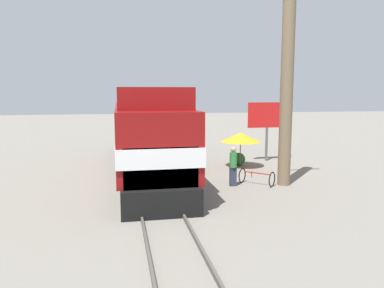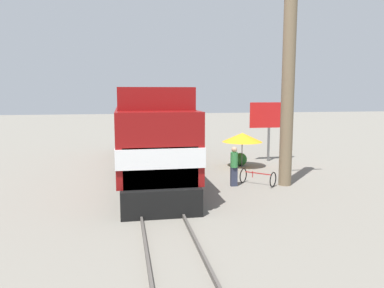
{
  "view_description": "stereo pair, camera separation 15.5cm",
  "coord_description": "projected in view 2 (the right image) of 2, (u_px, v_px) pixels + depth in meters",
  "views": [
    {
      "loc": [
        -1.39,
        -18.34,
        4.28
      ],
      "look_at": [
        1.2,
        -5.12,
        2.44
      ],
      "focal_mm": 35.0,
      "sensor_mm": 36.0,
      "label": 1
    },
    {
      "loc": [
        -1.24,
        -18.37,
        4.28
      ],
      "look_at": [
        1.2,
        -5.12,
        2.44
      ],
      "focal_mm": 35.0,
      "sensor_mm": 36.0,
      "label": 2
    }
  ],
  "objects": [
    {
      "name": "vendor_umbrella",
      "position": [
        242.0,
        137.0,
        21.48
      ],
      "size": [
        2.3,
        2.3,
        2.01
      ],
      "color": "#4C4C4C",
      "rests_on": "ground_plane"
    },
    {
      "name": "person_bystander",
      "position": [
        234.0,
        165.0,
        17.21
      ],
      "size": [
        0.34,
        0.34,
        1.84
      ],
      "color": "#2D3347",
      "rests_on": "ground_plane"
    },
    {
      "name": "rail_far",
      "position": [
        164.0,
        177.0,
        18.82
      ],
      "size": [
        0.08,
        32.31,
        0.15
      ],
      "primitive_type": "cube",
      "color": "#4C4742",
      "rests_on": "ground_plane"
    },
    {
      "name": "rail_near",
      "position": [
        135.0,
        178.0,
        18.56
      ],
      "size": [
        0.08,
        32.31,
        0.15
      ],
      "primitive_type": "cube",
      "color": "#4C4742",
      "rests_on": "ground_plane"
    },
    {
      "name": "locomotive",
      "position": [
        147.0,
        136.0,
        20.2
      ],
      "size": [
        3.11,
        16.79,
        4.5
      ],
      "color": "black",
      "rests_on": "ground_plane"
    },
    {
      "name": "shrub_cluster",
      "position": [
        241.0,
        159.0,
        22.14
      ],
      "size": [
        0.76,
        0.76,
        0.76
      ],
      "primitive_type": "sphere",
      "color": "#236028",
      "rests_on": "ground_plane"
    },
    {
      "name": "billboard_sign",
      "position": [
        269.0,
        118.0,
        23.42
      ],
      "size": [
        2.55,
        0.12,
        3.7
      ],
      "color": "#595959",
      "rests_on": "ground_plane"
    },
    {
      "name": "utility_pole",
      "position": [
        288.0,
        79.0,
        16.9
      ],
      "size": [
        1.8,
        0.58,
        9.75
      ],
      "color": "#726047",
      "rests_on": "ground_plane"
    },
    {
      "name": "ground_plane",
      "position": [
        150.0,
        179.0,
        18.7
      ],
      "size": [
        120.0,
        120.0,
        0.0
      ],
      "primitive_type": "plane",
      "color": "slate"
    },
    {
      "name": "bicycle",
      "position": [
        258.0,
        177.0,
        17.5
      ],
      "size": [
        1.6,
        1.61,
        0.71
      ],
      "rotation": [
        0.0,
        0.0,
        -2.36
      ],
      "color": "black",
      "rests_on": "ground_plane"
    }
  ]
}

